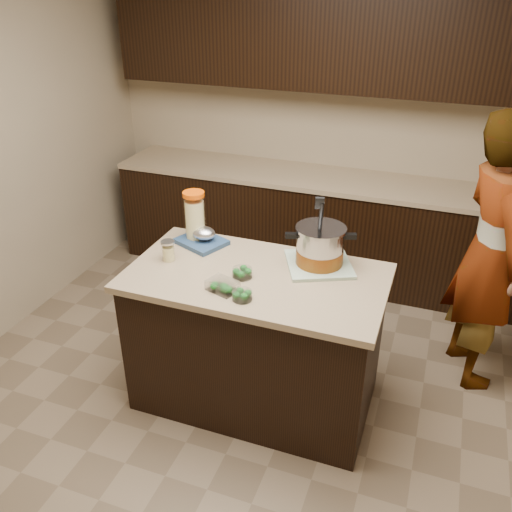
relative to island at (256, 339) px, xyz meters
The scene contains 13 objects.
ground_plane 0.45m from the island, ahead, with size 4.00×4.00×0.00m, color brown.
room_shell 1.26m from the island, ahead, with size 4.04×4.04×2.72m.
back_cabinets 1.81m from the island, 90.00° to the left, with size 3.60×0.63×2.33m.
island is the anchor object (origin of this frame).
dish_towel 0.59m from the island, 36.35° to the left, with size 0.36×0.36×0.02m, color #5D8B63.
stock_pot 0.68m from the island, 36.33° to the left, with size 0.39×0.36×0.41m.
lemonade_pitcher 0.83m from the island, 151.63° to the left, with size 0.15×0.15×0.32m.
mason_jar 0.74m from the island, behind, with size 0.08×0.08×0.13m.
broccoli_tub_left 0.48m from the island, 142.58° to the right, with size 0.13×0.13×0.05m.
broccoli_tub_right 0.54m from the island, 85.64° to the right, with size 0.14×0.14×0.05m.
broccoli_tub_rect 0.53m from the island, 117.43° to the right, with size 0.18×0.16×0.06m.
blue_tray 0.70m from the island, 151.12° to the left, with size 0.35×0.32×0.11m.
person 1.52m from the island, 31.14° to the left, with size 0.65×0.42×1.77m, color gray.
Camera 1 is at (0.90, -2.47, 2.44)m, focal length 38.00 mm.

